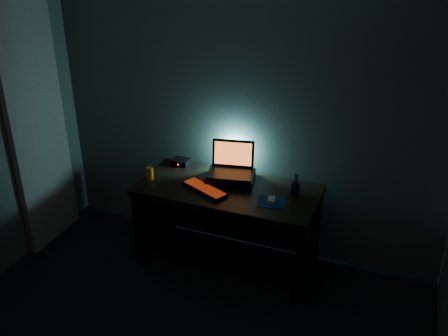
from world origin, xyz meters
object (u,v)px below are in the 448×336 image
object	(u,v)px
keyboard	(205,189)
laptop	(232,165)
pen_cup	(295,189)
juice_glass	(150,173)
router	(181,162)
mouse	(272,200)

from	to	relation	value
keyboard	laptop	bearing A→B (deg)	91.19
keyboard	pen_cup	world-z (taller)	pen_cup
pen_cup	juice_glass	xyz separation A→B (m)	(-1.22, -0.19, 0.00)
juice_glass	router	world-z (taller)	juice_glass
keyboard	pen_cup	bearing A→B (deg)	41.52
laptop	mouse	distance (m)	0.53
laptop	mouse	xyz separation A→B (m)	(0.44, -0.27, -0.10)
mouse	router	size ratio (longest dim) A/B	0.59
router	laptop	bearing A→B (deg)	-9.11
laptop	router	distance (m)	0.54
mouse	keyboard	bearing A→B (deg)	168.95
juice_glass	laptop	bearing A→B (deg)	22.77
keyboard	mouse	distance (m)	0.57
laptop	pen_cup	size ratio (longest dim) A/B	4.18
pen_cup	laptop	bearing A→B (deg)	172.30
mouse	juice_glass	distance (m)	1.08
keyboard	mouse	bearing A→B (deg)	26.69
keyboard	juice_glass	size ratio (longest dim) A/B	4.12
mouse	pen_cup	xyz separation A→B (m)	(0.14, 0.19, 0.03)
pen_cup	router	xyz separation A→B (m)	(-1.10, 0.16, -0.03)
pen_cup	keyboard	bearing A→B (deg)	-163.42
keyboard	mouse	size ratio (longest dim) A/B	5.00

